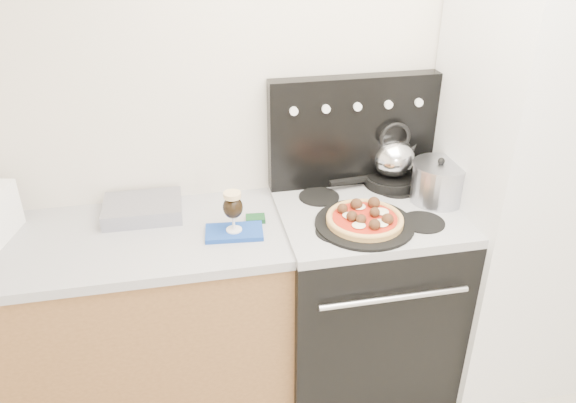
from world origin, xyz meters
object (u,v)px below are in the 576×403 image
object	(u,v)px
oven_mitt	(234,232)
pizza_pan	(364,224)
base_cabinet	(118,329)
stove_body	(362,299)
tea_kettle	(393,154)
pizza	(365,218)
skillet	(391,180)
fridge	(522,191)
beer_glass	(233,211)
stock_pot	(438,183)

from	to	relation	value
oven_mitt	pizza_pan	size ratio (longest dim) A/B	0.57
base_cabinet	stove_body	bearing A→B (deg)	-1.30
tea_kettle	pizza_pan	bearing A→B (deg)	-118.32
base_cabinet	tea_kettle	distance (m)	1.44
base_cabinet	pizza	bearing A→B (deg)	-7.90
pizza	skillet	size ratio (longest dim) A/B	1.25
fridge	base_cabinet	bearing A→B (deg)	178.41
stove_body	tea_kettle	bearing A→B (deg)	49.64
base_cabinet	skillet	world-z (taller)	skillet
oven_mitt	beer_glass	bearing A→B (deg)	0.00
base_cabinet	stock_pot	distance (m)	1.53
beer_glass	pizza	xyz separation A→B (m)	(0.52, -0.07, -0.05)
tea_kettle	base_cabinet	bearing A→B (deg)	-164.45
fridge	pizza_pan	xyz separation A→B (m)	(-0.76, -0.10, -0.02)
oven_mitt	stove_body	bearing A→B (deg)	5.14
base_cabinet	stove_body	distance (m)	1.11
tea_kettle	stove_body	bearing A→B (deg)	-122.91
skillet	stove_body	bearing A→B (deg)	-130.36
beer_glass	stock_pot	world-z (taller)	beer_glass
stove_body	pizza	distance (m)	0.53
pizza_pan	pizza	xyz separation A→B (m)	(0.00, 0.00, 0.03)
oven_mitt	pizza_pan	xyz separation A→B (m)	(0.52, -0.07, 0.02)
stove_body	stock_pot	bearing A→B (deg)	3.69
tea_kettle	skillet	bearing A→B (deg)	0.00
base_cabinet	skillet	distance (m)	1.39
base_cabinet	pizza_pan	xyz separation A→B (m)	(1.05, -0.15, 0.50)
stove_body	fridge	size ratio (longest dim) A/B	0.46
base_cabinet	fridge	world-z (taller)	fridge
pizza_pan	base_cabinet	bearing A→B (deg)	172.10
skillet	beer_glass	bearing A→B (deg)	-161.10
pizza_pan	skillet	distance (m)	0.40
base_cabinet	tea_kettle	size ratio (longest dim) A/B	6.73
tea_kettle	pizza	bearing A→B (deg)	-118.32
pizza	skillet	xyz separation A→B (m)	(0.24, 0.33, -0.01)
oven_mitt	stock_pot	xyz separation A→B (m)	(0.90, 0.07, 0.09)
tea_kettle	beer_glass	bearing A→B (deg)	-153.65
tea_kettle	stock_pot	distance (m)	0.24
stove_body	tea_kettle	xyz separation A→B (m)	(0.18, 0.21, 0.63)
skillet	pizza	bearing A→B (deg)	-125.78
oven_mitt	stock_pot	bearing A→B (deg)	4.63
stove_body	tea_kettle	distance (m)	0.69
beer_glass	tea_kettle	xyz separation A→B (m)	(0.76, 0.26, 0.07)
oven_mitt	skillet	size ratio (longest dim) A/B	0.92
stove_body	beer_glass	world-z (taller)	beer_glass
tea_kettle	fridge	bearing A→B (deg)	-16.46
beer_glass	skillet	world-z (taller)	beer_glass
oven_mitt	tea_kettle	bearing A→B (deg)	18.90
pizza_pan	tea_kettle	size ratio (longest dim) A/B	1.87
stove_body	oven_mitt	size ratio (longest dim) A/B	3.84
beer_glass	pizza_pan	xyz separation A→B (m)	(0.52, -0.07, -0.08)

